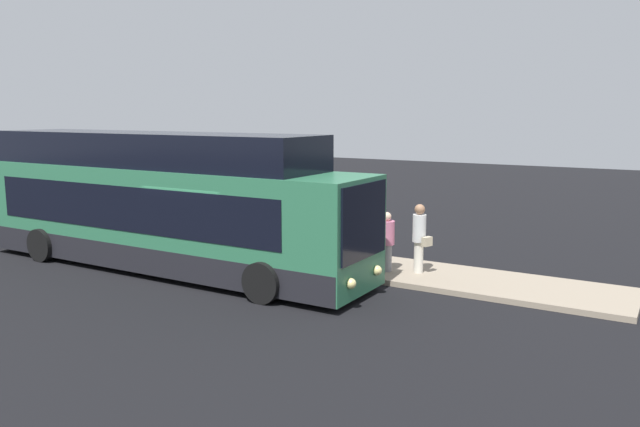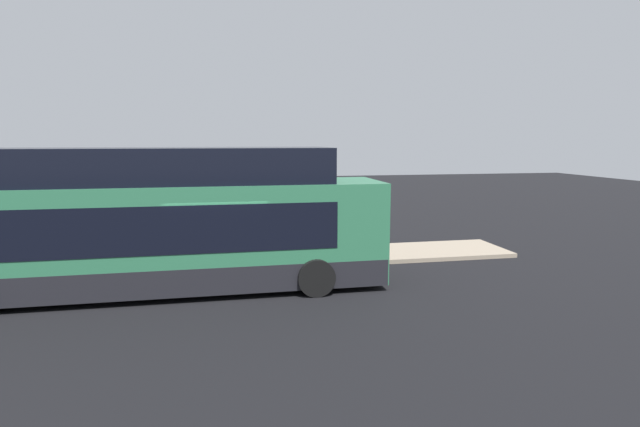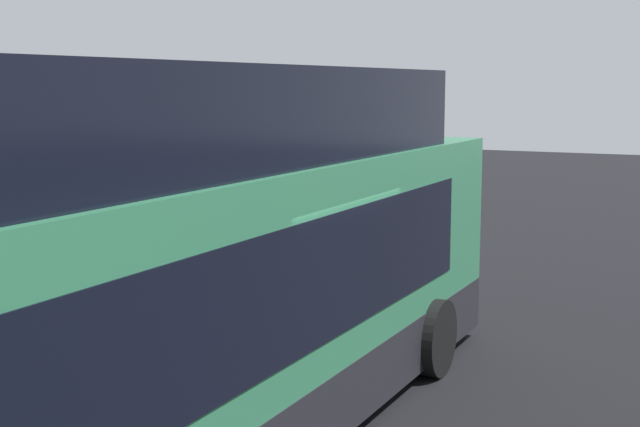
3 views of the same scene
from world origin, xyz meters
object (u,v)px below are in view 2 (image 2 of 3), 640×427
object	(u,v)px
bus_lead	(145,229)
sign_post	(190,209)
passenger_with_bags	(338,231)
suitcase	(250,251)
passenger_waiting	(231,233)
passenger_boarding	(359,224)

from	to	relation	value
bus_lead	sign_post	size ratio (longest dim) A/B	5.08
passenger_with_bags	suitcase	size ratio (longest dim) A/B	1.64
suitcase	bus_lead	bearing A→B (deg)	-142.47
suitcase	sign_post	size ratio (longest dim) A/B	0.40
passenger_waiting	bus_lead	bearing A→B (deg)	62.94
bus_lead	passenger_boarding	bearing A→B (deg)	22.46
bus_lead	suitcase	distance (m)	3.75
sign_post	suitcase	bearing A→B (deg)	-35.50
suitcase	sign_post	world-z (taller)	sign_post
bus_lead	passenger_waiting	xyz separation A→B (m)	(2.22, 2.60, -0.66)
bus_lead	suitcase	world-z (taller)	bus_lead
passenger_with_bags	sign_post	distance (m)	4.96
passenger_waiting	passenger_boarding	bearing A→B (deg)	-165.12
passenger_boarding	passenger_with_bags	distance (m)	0.88
passenger_boarding	passenger_waiting	bearing A→B (deg)	-68.37
passenger_boarding	bus_lead	bearing A→B (deg)	-47.31
passenger_boarding	suitcase	distance (m)	3.82
suitcase	sign_post	xyz separation A→B (m)	(-1.88, 1.34, 1.20)
passenger_boarding	suitcase	xyz separation A→B (m)	(-3.73, -0.54, -0.64)
passenger_waiting	suitcase	size ratio (longest dim) A/B	1.71
suitcase	passenger_waiting	bearing A→B (deg)	144.08
bus_lead	passenger_with_bags	distance (m)	6.26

